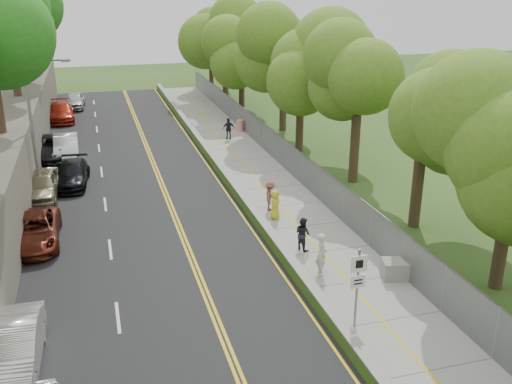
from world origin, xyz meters
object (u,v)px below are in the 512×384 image
(car_2, at_px, (34,230))
(streetlight, at_px, (35,120))
(concrete_block, at_px, (396,269))
(signpost, at_px, (358,280))
(person_far, at_px, (229,129))
(painter_0, at_px, (275,204))
(car_1, at_px, (12,350))
(construction_barrel, at_px, (240,126))

(car_2, bearing_deg, streetlight, 88.86)
(concrete_block, bearing_deg, signpost, -138.61)
(streetlight, distance_m, person_far, 16.85)
(car_2, relative_size, painter_0, 3.16)
(signpost, relative_size, person_far, 1.82)
(car_1, xyz_separation_m, person_far, (13.37, 25.97, 0.08))
(signpost, bearing_deg, painter_0, 88.33)
(streetlight, distance_m, signpost, 20.72)
(car_1, bearing_deg, car_2, 91.71)
(car_2, xyz_separation_m, person_far, (13.40, 16.09, 0.16))
(construction_barrel, relative_size, person_far, 0.55)
(painter_0, bearing_deg, concrete_block, -133.83)
(signpost, bearing_deg, concrete_block, 41.39)
(construction_barrel, bearing_deg, car_2, -129.02)
(concrete_block, relative_size, person_far, 0.69)
(signpost, height_order, car_1, signpost)
(signpost, bearing_deg, person_far, 86.25)
(car_1, relative_size, car_2, 0.95)
(car_1, xyz_separation_m, car_2, (-0.03, 9.88, -0.09))
(concrete_block, height_order, painter_0, painter_0)
(construction_barrel, xyz_separation_m, car_2, (-14.90, -18.39, 0.22))
(signpost, relative_size, car_2, 0.62)
(signpost, bearing_deg, streetlight, 124.08)
(signpost, bearing_deg, car_2, 137.63)
(car_1, distance_m, person_far, 29.21)
(construction_barrel, bearing_deg, signpost, -96.39)
(concrete_block, xyz_separation_m, painter_0, (-2.95, 7.50, 0.41))
(streetlight, distance_m, painter_0, 14.08)
(signpost, relative_size, car_1, 0.65)
(car_1, height_order, person_far, person_far)
(streetlight, bearing_deg, signpost, -55.92)
(signpost, relative_size, painter_0, 1.95)
(construction_barrel, xyz_separation_m, painter_0, (-2.95, -18.65, 0.33))
(concrete_block, distance_m, painter_0, 8.07)
(construction_barrel, xyz_separation_m, person_far, (-1.50, -2.30, 0.39))
(car_1, relative_size, person_far, 2.80)
(concrete_block, height_order, person_far, person_far)
(streetlight, relative_size, car_2, 1.59)
(person_far, bearing_deg, streetlight, 37.73)
(car_1, bearing_deg, concrete_block, 9.62)
(signpost, xyz_separation_m, car_2, (-11.65, 10.63, -1.22))
(concrete_block, distance_m, person_far, 23.90)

